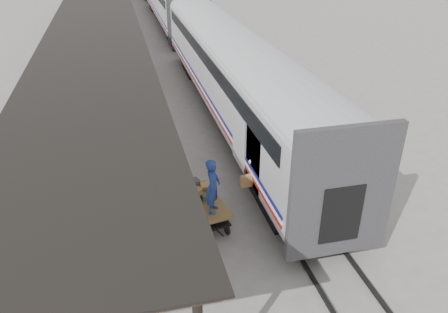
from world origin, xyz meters
The scene contains 7 objects.
ground centered at (0.00, 0.00, 0.00)m, with size 160.00×160.00×0.00m, color slate.
rails centered at (3.20, 34.00, 0.06)m, with size 1.54×150.00×0.12m.
baggage_cart centered at (-0.08, -0.69, 0.65)m, with size 1.66×2.58×0.86m.
suitcase_stack centered at (-0.27, -0.32, 1.08)m, with size 1.17×1.11×0.60m.
luggage_tug centered at (-1.86, 16.12, 0.65)m, with size 1.31×1.78×1.42m.
porter centered at (0.17, -1.34, 1.79)m, with size 0.68×0.45×1.86m, color navy.
pedestrian centered at (-1.71, 14.42, 0.94)m, with size 1.10×0.46×1.87m, color black.
Camera 1 is at (-2.24, -12.78, 9.07)m, focal length 35.00 mm.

